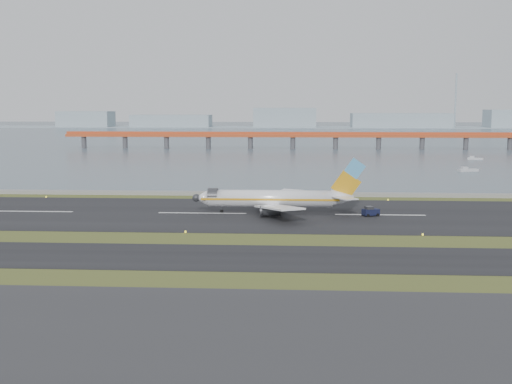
% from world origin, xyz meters
% --- Properties ---
extents(ground, '(1000.00, 1000.00, 0.00)m').
position_xyz_m(ground, '(0.00, 0.00, 0.00)').
color(ground, '#354A1A').
rests_on(ground, ground).
extents(apron_strip, '(1000.00, 50.00, 0.10)m').
position_xyz_m(apron_strip, '(0.00, -55.00, 0.05)').
color(apron_strip, '#2E2E31').
rests_on(apron_strip, ground).
extents(taxiway_strip, '(1000.00, 18.00, 0.10)m').
position_xyz_m(taxiway_strip, '(0.00, -12.00, 0.05)').
color(taxiway_strip, black).
rests_on(taxiway_strip, ground).
extents(runway_strip, '(1000.00, 45.00, 0.10)m').
position_xyz_m(runway_strip, '(0.00, 30.00, 0.05)').
color(runway_strip, black).
rests_on(runway_strip, ground).
extents(seawall, '(1000.00, 2.50, 1.00)m').
position_xyz_m(seawall, '(0.00, 60.00, 0.50)').
color(seawall, gray).
rests_on(seawall, ground).
extents(bay_water, '(1400.00, 800.00, 1.30)m').
position_xyz_m(bay_water, '(0.00, 460.00, 0.00)').
color(bay_water, '#495B69').
rests_on(bay_water, ground).
extents(red_pier, '(260.00, 5.00, 10.20)m').
position_xyz_m(red_pier, '(20.00, 250.00, 7.28)').
color(red_pier, '#BC4720').
rests_on(red_pier, ground).
extents(far_shoreline, '(1400.00, 80.00, 60.50)m').
position_xyz_m(far_shoreline, '(13.62, 620.00, 6.07)').
color(far_shoreline, '#97AAB3').
rests_on(far_shoreline, ground).
extents(airliner, '(38.52, 32.89, 12.80)m').
position_xyz_m(airliner, '(16.89, 30.73, 3.46)').
color(airliner, white).
rests_on(airliner, ground).
extents(pushback_tug, '(4.05, 3.24, 2.27)m').
position_xyz_m(pushback_tug, '(37.66, 28.37, 1.10)').
color(pushback_tug, black).
rests_on(pushback_tug, ground).
extents(workboat_near, '(7.91, 4.49, 1.83)m').
position_xyz_m(workboat_near, '(85.21, 128.96, 0.58)').
color(workboat_near, silver).
rests_on(workboat_near, ground).
extents(workboat_far, '(7.08, 3.90, 1.64)m').
position_xyz_m(workboat_far, '(102.63, 182.90, 0.52)').
color(workboat_far, silver).
rests_on(workboat_far, ground).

